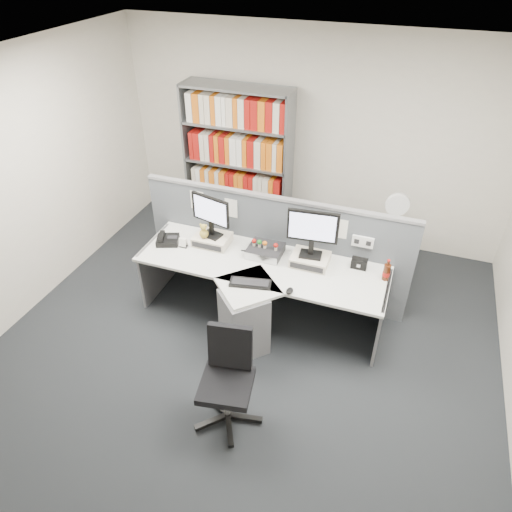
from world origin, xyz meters
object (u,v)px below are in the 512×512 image
at_px(mouse, 290,291).
at_px(filing_cabinet, 388,253).
at_px(desk_phone, 167,240).
at_px(cola_bottle, 386,272).
at_px(monitor_left, 211,213).
at_px(desk_calendar, 183,243).
at_px(speaker, 359,263).
at_px(office_chair, 228,375).
at_px(desktop_pc, 265,251).
at_px(monitor_right, 313,230).
at_px(desk_fan, 397,207).
at_px(desk, 254,295).
at_px(keyboard, 250,283).
at_px(shelving_unit, 238,165).

height_order(mouse, filing_cabinet, mouse).
bearing_deg(desk_phone, cola_bottle, 3.80).
bearing_deg(desk_phone, monitor_left, 18.55).
relative_size(desk_calendar, speaker, 0.67).
distance_m(desk_calendar, office_chair, 1.69).
distance_m(desktop_pc, desk_phone, 1.09).
relative_size(monitor_right, office_chair, 0.57).
bearing_deg(speaker, desk_phone, -172.89).
distance_m(desk_phone, desk_fan, 2.59).
bearing_deg(office_chair, mouse, 75.04).
bearing_deg(mouse, cola_bottle, 31.89).
bearing_deg(filing_cabinet, desk_fan, -90.00).
bearing_deg(speaker, office_chair, -117.25).
xyz_separation_m(monitor_right, speaker, (0.49, 0.10, -0.35)).
distance_m(desk, desktop_pc, 0.49).
height_order(desktop_pc, keyboard, desktop_pc).
relative_size(desktop_pc, speaker, 2.22).
relative_size(desktop_pc, shelving_unit, 0.18).
xyz_separation_m(monitor_right, shelving_unit, (-1.37, 1.46, -0.15)).
relative_size(speaker, filing_cabinet, 0.23).
distance_m(shelving_unit, office_chair, 3.15).
bearing_deg(cola_bottle, keyboard, -156.87).
bearing_deg(monitor_right, keyboard, -131.16).
bearing_deg(filing_cabinet, speaker, -104.64).
height_order(filing_cabinet, desk_fan, desk_fan).
distance_m(cola_bottle, desk_fan, 1.03).
bearing_deg(desk, desk_phone, 168.37).
bearing_deg(shelving_unit, desk_calendar, -89.83).
distance_m(mouse, shelving_unit, 2.39).
distance_m(speaker, cola_bottle, 0.30).
xyz_separation_m(desk, shelving_unit, (-0.90, 1.85, 0.52)).
height_order(monitor_right, filing_cabinet, monitor_right).
bearing_deg(desk_phone, keyboard, -18.37).
relative_size(desktop_pc, desk_phone, 1.21).
bearing_deg(desk_calendar, keyboard, -21.55).
height_order(keyboard, mouse, mouse).
relative_size(monitor_left, shelving_unit, 0.24).
distance_m(desk, shelving_unit, 2.12).
xyz_separation_m(keyboard, mouse, (0.40, 0.01, 0.01)).
height_order(desktop_pc, filing_cabinet, desktop_pc).
bearing_deg(desktop_pc, mouse, -50.63).
relative_size(mouse, shelving_unit, 0.05).
xyz_separation_m(desk, monitor_left, (-0.63, 0.38, 0.65)).
height_order(monitor_right, desk_calendar, monitor_right).
height_order(desk_calendar, desk_fan, desk_fan).
height_order(mouse, shelving_unit, shelving_unit).
distance_m(monitor_right, desk_fan, 1.26).
bearing_deg(filing_cabinet, monitor_left, -150.91).
bearing_deg(monitor_left, office_chair, -61.82).
distance_m(keyboard, cola_bottle, 1.33).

